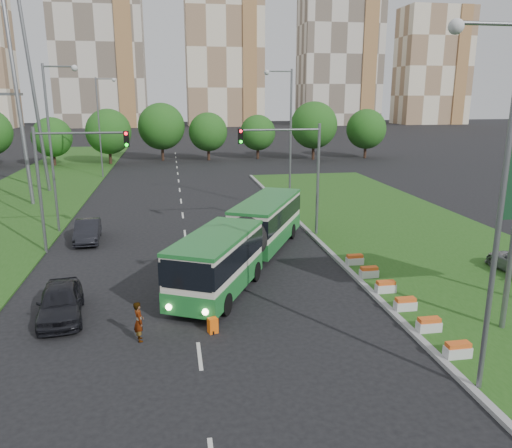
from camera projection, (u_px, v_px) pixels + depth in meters
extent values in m
plane|color=black|center=(251.00, 293.00, 25.65)|extent=(360.00, 360.00, 0.00)
cube|color=#214F16|center=(414.00, 238.00, 35.38)|extent=(14.00, 60.00, 0.15)
cube|color=gray|center=(319.00, 242.00, 34.25)|extent=(0.30, 60.00, 0.18)
cube|color=#214F16|center=(19.00, 204.00, 46.58)|extent=(12.00, 110.00, 0.10)
cylinder|color=slate|center=(509.00, 269.00, 20.85)|extent=(0.24, 0.24, 5.60)
cylinder|color=slate|center=(318.00, 181.00, 35.24)|extent=(0.20, 0.20, 8.00)
cylinder|color=slate|center=(280.00, 130.00, 33.90)|extent=(5.50, 0.14, 0.14)
cube|color=black|center=(241.00, 136.00, 33.55)|extent=(0.32, 0.32, 1.00)
cylinder|color=slate|center=(40.00, 192.00, 31.30)|extent=(0.20, 0.20, 8.00)
cylinder|color=slate|center=(80.00, 133.00, 30.85)|extent=(5.50, 0.14, 0.14)
cube|color=black|center=(126.00, 139.00, 31.39)|extent=(0.32, 0.32, 1.00)
cube|color=beige|center=(99.00, 44.00, 158.33)|extent=(28.00, 15.00, 52.00)
cube|color=beige|center=(224.00, 49.00, 165.09)|extent=(25.00, 15.00, 50.00)
cube|color=beige|center=(339.00, 55.00, 171.97)|extent=(27.00, 15.00, 47.00)
cube|color=beige|center=(432.00, 67.00, 178.53)|extent=(24.00, 14.00, 40.00)
cube|color=beige|center=(255.00, 263.00, 24.70)|extent=(2.57, 7.09, 2.78)
cube|color=beige|center=(233.00, 220.00, 33.39)|extent=(2.57, 8.63, 2.78)
cylinder|color=black|center=(243.00, 241.00, 28.69)|extent=(2.57, 1.28, 2.57)
cube|color=#1E692C|center=(255.00, 281.00, 24.93)|extent=(2.65, 7.14, 0.98)
cube|color=#1E692C|center=(233.00, 233.00, 33.62)|extent=(2.65, 8.69, 0.98)
cube|color=black|center=(255.00, 254.00, 24.58)|extent=(2.65, 7.14, 1.08)
cube|color=black|center=(233.00, 213.00, 33.27)|extent=(2.65, 8.69, 1.08)
imported|color=black|center=(61.00, 301.00, 22.58)|extent=(2.48, 4.89, 1.60)
imported|color=black|center=(88.00, 231.00, 34.62)|extent=(1.89, 4.63, 1.49)
imported|color=gray|center=(139.00, 321.00, 20.46)|extent=(0.54, 0.70, 1.71)
cube|color=#F65F0C|center=(213.00, 325.00, 21.26)|extent=(0.39, 0.33, 0.67)
cylinder|color=black|center=(213.00, 333.00, 21.16)|extent=(0.04, 0.16, 0.16)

